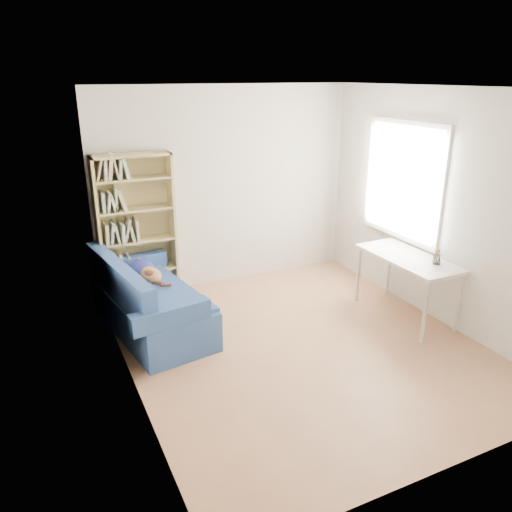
{
  "coord_description": "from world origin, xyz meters",
  "views": [
    {
      "loc": [
        -2.42,
        -4.01,
        2.72
      ],
      "look_at": [
        -0.24,
        0.59,
        0.85
      ],
      "focal_mm": 35.0,
      "sensor_mm": 36.0,
      "label": 1
    }
  ],
  "objects": [
    {
      "name": "ground",
      "position": [
        0.0,
        0.0,
        0.0
      ],
      "size": [
        4.0,
        4.0,
        0.0
      ],
      "primitive_type": "plane",
      "color": "#9C6746",
      "rests_on": "ground"
    },
    {
      "name": "desk",
      "position": [
        1.44,
        0.07,
        0.68
      ],
      "size": [
        0.58,
        1.26,
        0.75
      ],
      "color": "white",
      "rests_on": "ground"
    },
    {
      "name": "pen_cup",
      "position": [
        1.56,
        -0.24,
        0.81
      ],
      "size": [
        0.09,
        0.09,
        0.17
      ],
      "color": "white",
      "rests_on": "desk"
    },
    {
      "name": "sofa",
      "position": [
        -1.36,
        1.03,
        0.32
      ],
      "size": [
        1.07,
        1.84,
        0.85
      ],
      "rotation": [
        0.0,
        0.0,
        0.15
      ],
      "color": "navy",
      "rests_on": "ground"
    },
    {
      "name": "bookshelf",
      "position": [
        -1.25,
        1.84,
        0.85
      ],
      "size": [
        0.92,
        0.29,
        1.85
      ],
      "color": "tan",
      "rests_on": "ground"
    },
    {
      "name": "room_shell",
      "position": [
        0.1,
        0.03,
        1.64
      ],
      "size": [
        3.54,
        4.04,
        2.62
      ],
      "color": "silver",
      "rests_on": "ground"
    }
  ]
}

